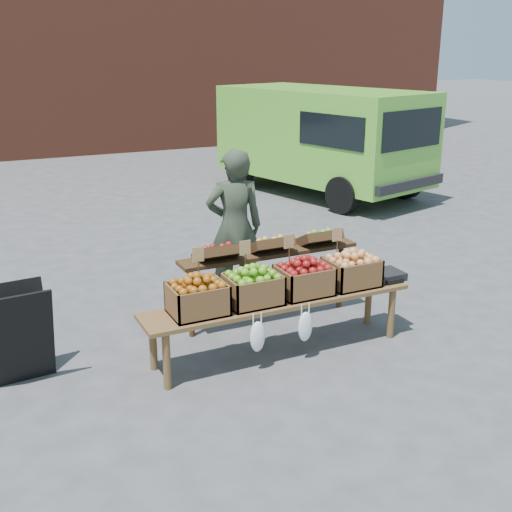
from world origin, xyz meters
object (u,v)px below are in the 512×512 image
back_table (270,276)px  delivery_van (321,142)px  crate_russet_pears (253,289)px  crate_red_apples (304,280)px  chalkboard_sign (17,335)px  display_bench (278,326)px  crate_green_apples (352,272)px  weighing_scale (386,275)px  crate_golden_apples (198,299)px  vendor (235,227)px

back_table → delivery_van: bearing=54.0°
crate_russet_pears → crate_red_apples: 0.55m
chalkboard_sign → display_bench: chalkboard_sign is taller
back_table → display_bench: bearing=-110.5°
crate_red_apples → chalkboard_sign: bearing=168.8°
back_table → crate_red_apples: 0.74m
crate_red_apples → crate_green_apples: same height
back_table → weighing_scale: size_ratio=6.18×
chalkboard_sign → back_table: (2.60, 0.20, 0.07)m
chalkboard_sign → crate_golden_apples: 1.62m
delivery_van → crate_red_apples: (-3.83, -5.99, -0.32)m
chalkboard_sign → weighing_scale: chalkboard_sign is taller
vendor → crate_red_apples: (0.10, -1.43, -0.19)m
crate_red_apples → weighing_scale: bearing=0.0°
chalkboard_sign → crate_red_apples: size_ratio=1.80×
chalkboard_sign → crate_green_apples: 3.21m
display_bench → crate_russet_pears: size_ratio=5.40×
vendor → crate_red_apples: bearing=106.8°
crate_golden_apples → crate_green_apples: 1.65m
back_table → crate_green_apples: size_ratio=4.20×
vendor → weighing_scale: vendor is taller
delivery_van → crate_golden_apples: (-4.93, -5.99, -0.32)m
crate_green_apples → crate_russet_pears: bearing=180.0°
back_table → crate_golden_apples: bearing=-146.6°
crate_red_apples → crate_russet_pears: bearing=180.0°
delivery_van → back_table: (-3.83, -5.27, -0.51)m
delivery_van → crate_golden_apples: delivery_van is taller
back_table → display_bench: (-0.27, -0.72, -0.24)m
chalkboard_sign → weighing_scale: (3.59, -0.52, 0.16)m
crate_golden_apples → delivery_van: bearing=50.6°
display_bench → crate_golden_apples: 0.93m
chalkboard_sign → back_table: back_table is taller
crate_golden_apples → crate_russet_pears: size_ratio=1.00×
crate_russet_pears → back_table: bearing=52.9°
back_table → crate_green_apples: back_table is taller
crate_russet_pears → crate_green_apples: bearing=0.0°
vendor → back_table: vendor is taller
weighing_scale → chalkboard_sign: bearing=171.8°
crate_russet_pears → crate_red_apples: same height
crate_red_apples → weighing_scale: crate_red_apples is taller
display_bench → crate_green_apples: size_ratio=5.40×
display_bench → weighing_scale: weighing_scale is taller
delivery_van → weighing_scale: size_ratio=13.59×
chalkboard_sign → crate_red_apples: chalkboard_sign is taller
vendor → weighing_scale: 1.81m
chalkboard_sign → display_bench: size_ratio=0.33×
crate_red_apples → back_table: bearing=90.5°
delivery_van → crate_green_apples: delivery_van is taller
delivery_van → vendor: delivery_van is taller
crate_golden_apples → weighing_scale: (2.08, 0.00, -0.10)m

